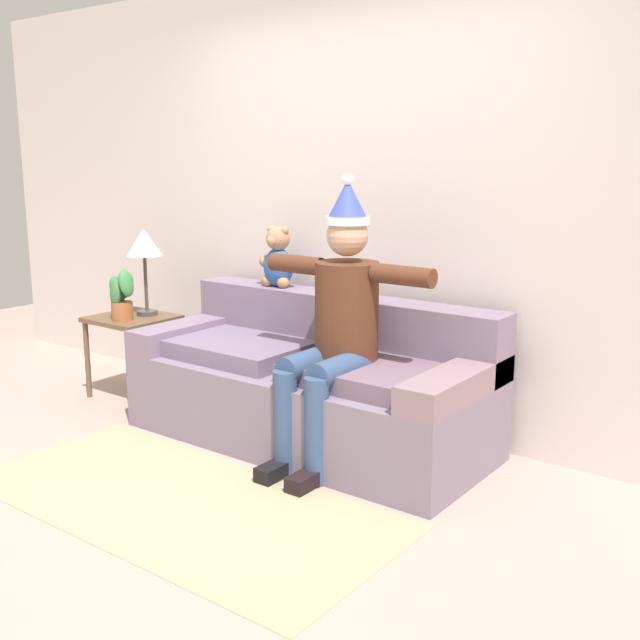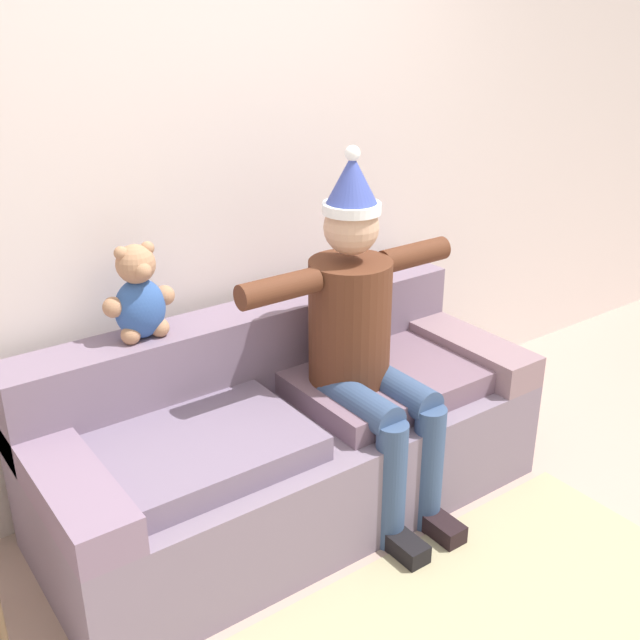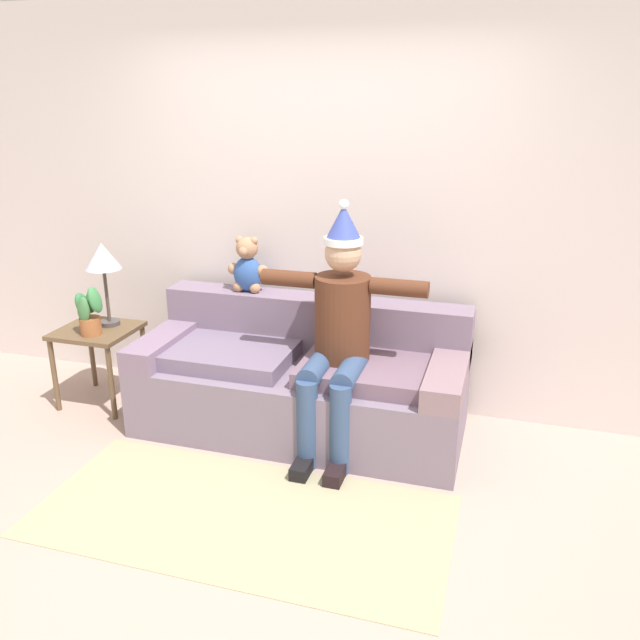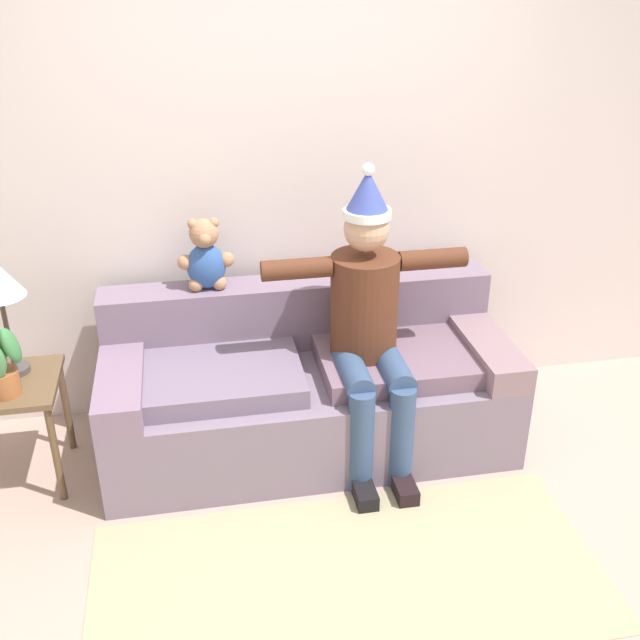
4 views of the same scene
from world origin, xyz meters
TOP-DOWN VIEW (x-y plane):
  - ground_plane at (0.00, 0.00)m, footprint 10.00×10.00m
  - back_wall at (0.00, 1.55)m, footprint 7.00×0.10m
  - couch at (0.00, 1.02)m, footprint 2.09×0.88m
  - person_seated at (0.28, 0.86)m, footprint 1.02×0.77m
  - teddy_bear at (-0.47, 1.30)m, footprint 0.29×0.17m
  - side_table at (-1.48, 0.95)m, footprint 0.51×0.48m
  - potted_plant at (-1.44, 0.85)m, footprint 0.23×0.17m
  - area_rug at (0.00, -0.01)m, footprint 2.18×1.01m

SIDE VIEW (x-z plane):
  - ground_plane at x=0.00m, z-range 0.00..0.00m
  - area_rug at x=0.00m, z-range 0.00..0.01m
  - couch at x=0.00m, z-range -0.08..0.73m
  - side_table at x=-1.48m, z-range 0.19..0.74m
  - potted_plant at x=-1.44m, z-range 0.54..0.89m
  - person_seated at x=0.28m, z-range 0.01..1.54m
  - teddy_bear at x=-0.47m, z-range 0.79..1.18m
  - back_wall at x=0.00m, z-range 0.00..2.70m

